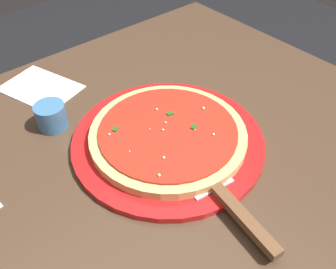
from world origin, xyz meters
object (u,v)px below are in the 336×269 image
pizza_server (227,200)px  serving_plate (168,141)px  cup_small_sauce (51,116)px  pizza (168,134)px  napkin_folded_right (41,88)px

pizza_server → serving_plate: bearing=171.4°
serving_plate → pizza_server: pizza_server is taller
serving_plate → cup_small_sauce: size_ratio=6.07×
pizza → cup_small_sauce: cup_small_sauce is taller
serving_plate → pizza_server: bearing=-8.6°
pizza_server → cup_small_sauce: size_ratio=4.09×
pizza → cup_small_sauce: 0.21m
cup_small_sauce → napkin_folded_right: 0.13m
serving_plate → cup_small_sauce: (-0.17, -0.13, 0.02)m
pizza → napkin_folded_right: (-0.30, -0.10, -0.02)m
cup_small_sauce → pizza_server: bearing=18.0°
serving_plate → pizza: (-0.00, -0.00, 0.02)m
cup_small_sauce → serving_plate: bearing=37.6°
serving_plate → napkin_folded_right: size_ratio=2.17×
pizza_server → napkin_folded_right: size_ratio=1.46×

